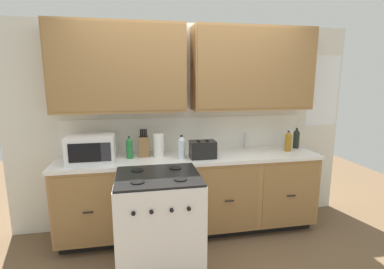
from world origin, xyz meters
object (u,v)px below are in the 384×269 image
at_px(paper_towel_roll, 159,145).
at_px(bottle_amber, 288,141).
at_px(knife_block, 144,146).
at_px(bottle_green, 129,147).
at_px(bottle_clear, 182,147).
at_px(bottle_dark, 296,138).
at_px(microwave, 91,148).
at_px(stove_range, 159,223).
at_px(toaster, 203,149).

xyz_separation_m(paper_towel_roll, bottle_amber, (1.54, -0.04, -0.01)).
relative_size(paper_towel_roll, bottle_amber, 1.05).
xyz_separation_m(knife_block, bottle_amber, (1.71, -0.10, 0.01)).
height_order(bottle_green, bottle_clear, bottle_clear).
bearing_deg(bottle_dark, knife_block, -179.12).
distance_m(microwave, bottle_clear, 0.95).
height_order(knife_block, bottle_clear, knife_block).
xyz_separation_m(stove_range, bottle_clear, (0.30, 0.54, 0.59)).
bearing_deg(bottle_green, knife_block, 20.74).
bearing_deg(bottle_amber, stove_range, -158.87).
height_order(microwave, toaster, microwave).
bearing_deg(knife_block, toaster, -17.82).
distance_m(stove_range, bottle_amber, 1.82).
xyz_separation_m(stove_range, toaster, (0.53, 0.51, 0.56)).
relative_size(bottle_green, bottle_clear, 0.95).
distance_m(bottle_dark, bottle_green, 2.05).
bearing_deg(bottle_dark, bottle_clear, -172.00).
relative_size(paper_towel_roll, bottle_clear, 1.00).
distance_m(knife_block, paper_towel_roll, 0.17).
bearing_deg(bottle_green, bottle_amber, -1.10).
distance_m(knife_block, bottle_dark, 1.89).
bearing_deg(toaster, bottle_green, 169.70).
bearing_deg(microwave, bottle_green, 7.84).
bearing_deg(microwave, bottle_clear, -4.07).
distance_m(bottle_amber, bottle_green, 1.86).
bearing_deg(stove_range, bottle_amber, 21.13).
bearing_deg(microwave, stove_range, -43.07).
distance_m(microwave, bottle_dark, 2.44).
bearing_deg(bottle_amber, microwave, -179.56).
bearing_deg(microwave, knife_block, 11.72).
height_order(toaster, bottle_green, bottle_green).
distance_m(microwave, knife_block, 0.56).
height_order(bottle_amber, bottle_dark, bottle_dark).
distance_m(microwave, paper_towel_roll, 0.71).
xyz_separation_m(bottle_amber, bottle_dark, (0.18, 0.12, 0.00)).
bearing_deg(microwave, bottle_amber, 0.44).
distance_m(paper_towel_roll, bottle_green, 0.32).
bearing_deg(bottle_clear, paper_towel_roll, 151.67).
xyz_separation_m(paper_towel_roll, bottle_clear, (0.24, -0.13, -0.00)).
xyz_separation_m(stove_range, bottle_green, (-0.26, 0.66, 0.58)).
xyz_separation_m(toaster, bottle_clear, (-0.23, 0.02, 0.03)).
relative_size(toaster, bottle_green, 1.14).
bearing_deg(stove_range, knife_block, 98.02).
bearing_deg(toaster, paper_towel_roll, 162.12).
relative_size(microwave, paper_towel_roll, 1.85).
relative_size(knife_block, bottle_amber, 1.25).
bearing_deg(bottle_dark, microwave, -176.66).
xyz_separation_m(toaster, knife_block, (-0.63, 0.20, 0.02)).
bearing_deg(bottle_clear, stove_range, -119.18).
height_order(microwave, knife_block, knife_block).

